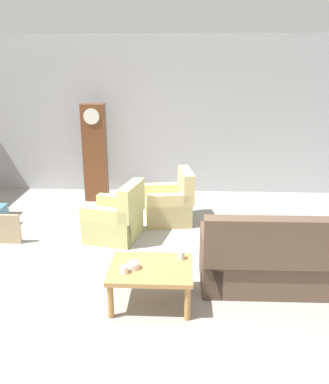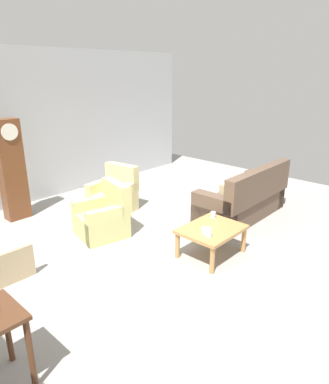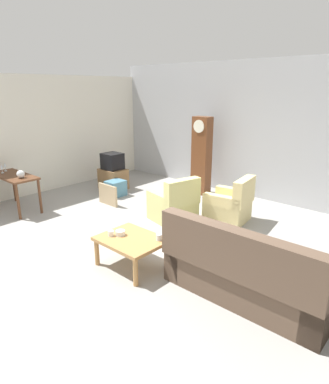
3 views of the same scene
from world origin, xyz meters
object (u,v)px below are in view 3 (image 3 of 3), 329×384
object	(u,v)px
armchair_olive_near	(174,206)
grandfather_clock	(201,156)
cup_white_porcelain	(111,233)
storage_box_blue	(116,188)
bowl_white_stacked	(120,233)
framed_picture_leaning	(108,195)
tv_stand_cabinet	(113,179)
tv_crt	(112,161)
coffee_table_wood	(131,242)
cup_blue_rimmed	(159,237)
wine_glass_mid	(2,168)
wine_glass_tall	(5,166)
couch_floral	(245,273)
armchair_olive_far	(230,206)
glass_dome_cloche	(21,174)
console_table_dark	(14,180)

from	to	relation	value
armchair_olive_near	grandfather_clock	size ratio (longest dim) A/B	0.49
cup_white_porcelain	storage_box_blue	bearing A→B (deg)	139.02
bowl_white_stacked	framed_picture_leaning	bearing A→B (deg)	145.43
grandfather_clock	tv_stand_cabinet	distance (m)	2.42
tv_crt	coffee_table_wood	bearing A→B (deg)	-35.87
grandfather_clock	cup_blue_rimmed	xyz separation A→B (m)	(1.73, -3.40, -0.46)
tv_crt	wine_glass_mid	distance (m)	2.63
cup_white_porcelain	cup_blue_rimmed	world-z (taller)	cup_blue_rimmed
storage_box_blue	cup_white_porcelain	size ratio (longest dim) A/B	4.95
coffee_table_wood	bowl_white_stacked	world-z (taller)	bowl_white_stacked
tv_crt	wine_glass_mid	bearing A→B (deg)	-104.50
cup_white_porcelain	bowl_white_stacked	xyz separation A→B (m)	(0.09, 0.11, -0.00)
cup_white_porcelain	wine_glass_tall	xyz separation A→B (m)	(-3.85, 0.16, 0.41)
tv_stand_cabinet	framed_picture_leaning	distance (m)	1.29
tv_stand_cabinet	wine_glass_mid	size ratio (longest dim) A/B	3.71
armchair_olive_near	coffee_table_wood	xyz separation A→B (m)	(0.70, -1.79, 0.09)
armchair_olive_near	tv_crt	world-z (taller)	tv_crt
couch_floral	armchair_olive_far	xyz separation A→B (m)	(-1.51, 2.12, -0.05)
glass_dome_cloche	cup_white_porcelain	distance (m)	3.05
couch_floral	glass_dome_cloche	size ratio (longest dim) A/B	12.77
couch_floral	grandfather_clock	distance (m)	4.46
console_table_dark	wine_glass_tall	bearing A→B (deg)	175.03
glass_dome_cloche	storage_box_blue	bearing A→B (deg)	76.77
couch_floral	glass_dome_cloche	bearing A→B (deg)	-174.88
framed_picture_leaning	cup_white_porcelain	distance (m)	2.73
tv_stand_cabinet	glass_dome_cloche	bearing A→B (deg)	-89.00
glass_dome_cloche	wine_glass_tall	xyz separation A→B (m)	(-0.83, 0.04, 0.04)
cup_blue_rimmed	wine_glass_tall	bearing A→B (deg)	-177.24
armchair_olive_far	console_table_dark	bearing A→B (deg)	-146.24
framed_picture_leaning	bowl_white_stacked	size ratio (longest dim) A/B	4.25
coffee_table_wood	console_table_dark	size ratio (longest dim) A/B	0.74
armchair_olive_near	framed_picture_leaning	xyz separation A→B (m)	(-1.75, -0.28, -0.07)
tv_crt	console_table_dark	bearing A→B (deg)	-97.66
tv_crt	storage_box_blue	size ratio (longest dim) A/B	1.10
tv_stand_cabinet	armchair_olive_near	bearing A→B (deg)	-13.44
tv_stand_cabinet	framed_picture_leaning	bearing A→B (deg)	-45.14
cup_blue_rimmed	glass_dome_cloche	bearing A→B (deg)	-175.96
tv_crt	cup_blue_rimmed	size ratio (longest dim) A/B	5.15
framed_picture_leaning	wine_glass_tall	distance (m)	2.36
grandfather_clock	wine_glass_tall	distance (m)	4.55
tv_crt	framed_picture_leaning	world-z (taller)	tv_crt
couch_floral	console_table_dark	bearing A→B (deg)	-175.27
grandfather_clock	wine_glass_mid	world-z (taller)	grandfather_clock
armchair_olive_near	tv_stand_cabinet	bearing A→B (deg)	166.56
tv_crt	cup_blue_rimmed	distance (m)	4.31
couch_floral	wine_glass_mid	bearing A→B (deg)	-174.67
wine_glass_tall	wine_glass_mid	distance (m)	0.18
storage_box_blue	wine_glass_tall	distance (m)	2.54
armchair_olive_near	cup_blue_rimmed	bearing A→B (deg)	-56.29
armchair_olive_far	tv_stand_cabinet	distance (m)	3.50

